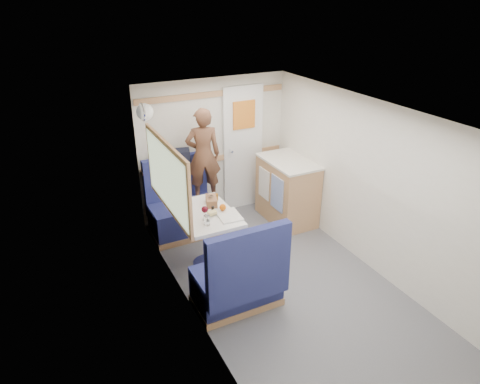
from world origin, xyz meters
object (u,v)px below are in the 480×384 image
orange_fruit (223,207)px  tumbler_right (210,201)px  galley_counter (287,190)px  beer_glass (216,197)px  dome_light (145,112)px  tumbler_left (207,220)px  salt_grinder (205,209)px  bench_near (239,284)px  person (203,155)px  tumbler_mid (182,201)px  cheese_block (212,213)px  pepper_grinder (213,210)px  bread_loaf (211,201)px  dinette_table (206,224)px  wine_glass (205,210)px  bench_far (183,213)px  duffel_bag (173,158)px  tray (229,216)px

orange_fruit → tumbler_right: bearing=106.1°
galley_counter → beer_glass: galley_counter is taller
dome_light → galley_counter: 2.28m
tumbler_left → salt_grinder: bearing=72.3°
bench_near → tumbler_right: bench_near is taller
person → tumbler_right: (-0.21, -0.71, -0.30)m
dome_light → salt_grinder: (0.38, -0.84, -0.99)m
dome_light → tumbler_mid: bearing=-68.2°
tumbler_right → cheese_block: bearing=-109.2°
cheese_block → pepper_grinder: (0.03, 0.05, 0.01)m
bench_near → person: bearing=79.1°
bench_near → bread_loaf: 1.13m
bench_near → cheese_block: bench_near is taller
dome_light → galley_counter: size_ratio=0.22×
cheese_block → dinette_table: bearing=109.9°
cheese_block → tumbler_right: size_ratio=0.85×
wine_glass → orange_fruit: bearing=18.7°
orange_fruit → beer_glass: size_ratio=0.85×
bench_near → tumbler_left: (-0.10, 0.59, 0.48)m
bench_near → cheese_block: bearing=87.3°
bench_near → cheese_block: (0.04, 0.76, 0.46)m
tumbler_left → tumbler_mid: (-0.08, 0.58, -0.01)m
dinette_table → orange_fruit: bearing=-19.9°
tumbler_left → bread_loaf: 0.49m
bench_far → orange_fruit: size_ratio=13.44×
dome_light → orange_fruit: (0.58, -0.92, -0.97)m
dinette_table → tumbler_mid: size_ratio=8.97×
galley_counter → salt_grinder: bearing=-159.9°
bread_loaf → beer_glass: bearing=37.8°
galley_counter → duffel_bag: duffel_bag is taller
galley_counter → tumbler_right: size_ratio=7.64×
bench_far → tumbler_left: bench_far is taller
tumbler_left → tumbler_mid: size_ratio=1.12×
bread_loaf → tumbler_left: bearing=-118.8°
galley_counter → tray: (-1.27, -0.75, 0.26)m
wine_glass → bench_far: bearing=86.0°
pepper_grinder → duffel_bag: bearing=93.5°
wine_glass → pepper_grinder: wine_glass is taller
dome_light → bread_loaf: dome_light is taller
person → wine_glass: bearing=82.0°
tumbler_left → bench_near: bearing=-80.8°
salt_grinder → dome_light: bearing=114.6°
salt_grinder → bread_loaf: 0.21m
dome_light → wine_glass: bearing=-72.4°
bench_far → beer_glass: 0.82m
person → beer_glass: 0.72m
tumbler_mid → beer_glass: (0.40, -0.08, -0.01)m
duffel_bag → tray: (0.20, -1.32, -0.28)m
tumbler_right → tray: bearing=-77.4°
bench_near → salt_grinder: bearing=90.4°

